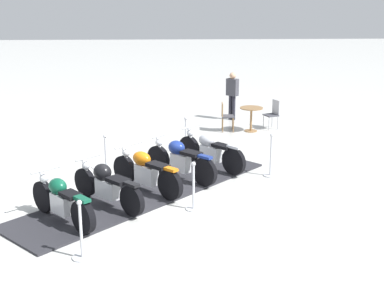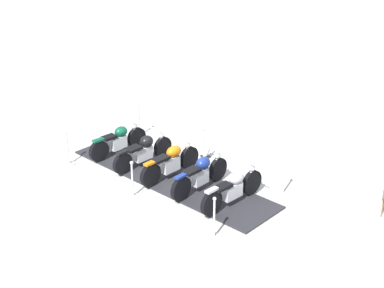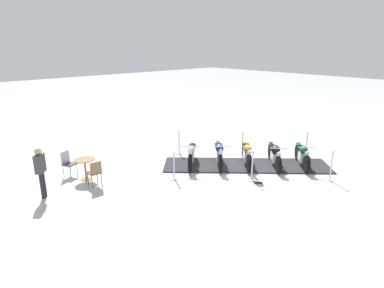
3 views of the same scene
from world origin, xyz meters
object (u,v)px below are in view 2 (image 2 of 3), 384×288
Objects in this scene: stanchion_right_rear at (139,124)px; info_placard at (206,154)px; stanchion_right_front at (284,182)px; stanchion_left_mid at (133,185)px; motorcycle_navy at (201,174)px; stanchion_right_mid at (204,151)px; motorcycle_chrome at (233,188)px; motorcycle_black at (144,150)px; motorcycle_copper at (171,162)px; stanchion_left_rear at (68,154)px; motorcycle_forest at (119,140)px; stanchion_left_front at (214,224)px.

stanchion_right_rear is 2.89× the size of info_placard.
stanchion_left_mid is at bearing 0.49° from stanchion_right_front.
motorcycle_navy is 2.17m from info_placard.
stanchion_right_mid reaches higher than stanchion_left_mid.
info_placard is at bearing 141.77° from stanchion_right_rear.
motorcycle_chrome is 2.62m from stanchion_right_mid.
motorcycle_chrome reaches higher than motorcycle_black.
motorcycle_copper is 1.54× the size of stanchion_left_rear.
info_placard is (1.94, -2.32, -0.27)m from stanchion_right_front.
motorcycle_chrome is 5.25m from stanchion_left_rear.
stanchion_left_rear is 1.01× the size of stanchion_right_front.
stanchion_right_front is at bearing 162.05° from stanchion_left_rear.
stanchion_left_rear reaches higher than stanchion_left_mid.
motorcycle_forest is at bearing 91.40° from motorcycle_black.
stanchion_right_mid is (-1.98, -2.01, 0.02)m from stanchion_left_mid.
motorcycle_chrome is at bearing -90.78° from motorcycle_navy.
motorcycle_chrome is 1.58× the size of stanchion_left_front.
stanchion_right_front is at bearing -71.41° from motorcycle_forest.
motorcycle_chrome is 4.44m from motorcycle_forest.
motorcycle_chrome is at bearing -89.06° from motorcycle_copper.
motorcycle_black is (1.58, -1.56, -0.02)m from motorcycle_navy.
motorcycle_copper is at bearing 92.78° from motorcycle_chrome.
stanchion_right_rear is 5.65m from stanchion_right_front.
motorcycle_copper is 1.40m from stanchion_right_mid.
stanchion_left_mid is (2.01, -1.98, -0.01)m from stanchion_left_front.
stanchion_left_mid is at bearing 135.45° from stanchion_left_rear.
motorcycle_forest is 5.25m from stanchion_left_front.
stanchion_left_front is 4.00m from stanchion_right_mid.
motorcycle_copper is 4.12× the size of info_placard.
motorcycle_navy is 2.22m from motorcycle_black.
stanchion_left_rear is (3.02, -0.95, -0.19)m from motorcycle_copper.
stanchion_right_front is (-2.98, 0.99, -0.17)m from motorcycle_copper.
stanchion_right_mid is (0.61, -2.55, -0.14)m from motorcycle_chrome.
motorcycle_forest is (2.38, -2.34, -0.04)m from motorcycle_navy.
stanchion_left_mid is at bearing 45.45° from stanchion_right_mid.
motorcycle_chrome is 1.04× the size of motorcycle_navy.
stanchion_left_rear is 4.09m from info_placard.
stanchion_right_mid is at bearing -134.55° from stanchion_left_mid.
stanchion_left_mid is at bearing -119.75° from motorcycle_forest.
stanchion_left_front is 5.65m from stanchion_left_rear.
motorcycle_forest is 5.23m from stanchion_right_front.
stanchion_left_front is 2.83m from stanchion_right_front.
stanchion_right_rear is 1.06× the size of stanchion_left_front.
motorcycle_navy is 4.19m from stanchion_left_rear.
stanchion_left_front is at bearing -154.64° from motorcycle_chrome.
info_placard is at bearing -90.54° from stanchion_left_front.
motorcycle_chrome is 2.65m from stanchion_left_mid.
stanchion_right_mid is (2.01, -1.98, 0.01)m from stanchion_right_front.
stanchion_left_mid reaches higher than motorcycle_forest.
motorcycle_navy is 1.00× the size of motorcycle_black.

